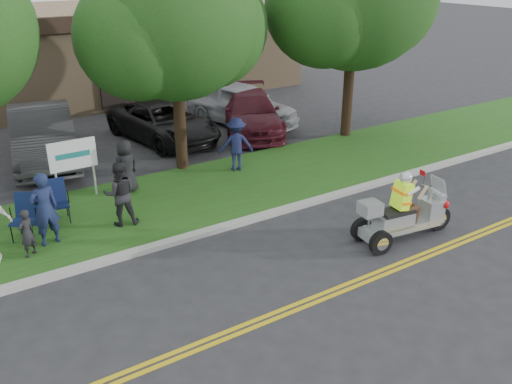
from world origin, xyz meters
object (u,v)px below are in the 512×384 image
lawn_chair_a (26,213)px  parked_car_right (251,112)px  lawn_chair_b (55,198)px  spectator_adult_mid (120,194)px  trike_scooter (403,216)px  parked_car_left (43,135)px  parked_car_far_right (241,104)px  spectator_adult_left (45,209)px  parked_car_mid (163,122)px

lawn_chair_a → parked_car_right: size_ratio=0.21×
lawn_chair_b → spectator_adult_mid: 1.69m
trike_scooter → parked_car_left: (-5.77, 9.97, 0.28)m
lawn_chair_b → parked_car_right: parked_car_right is taller
parked_car_left → parked_car_far_right: 7.53m
parked_car_far_right → lawn_chair_a: bearing=-163.2°
trike_scooter → spectator_adult_left: size_ratio=1.52×
lawn_chair_a → parked_car_left: parked_car_left is taller
spectator_adult_left → parked_car_far_right: (8.81, 6.07, -0.14)m
spectator_adult_mid → parked_car_far_right: size_ratio=0.33×
spectator_adult_left → parked_car_left: 6.04m
parked_car_mid → parked_car_right: 3.33m
parked_car_mid → spectator_adult_mid: bearing=-131.6°
spectator_adult_mid → parked_car_left: parked_car_left is taller
parked_car_left → parked_car_mid: size_ratio=1.10×
lawn_chair_a → parked_car_left: bearing=107.2°
spectator_adult_left → parked_car_right: 10.08m
lawn_chair_a → parked_car_mid: size_ratio=0.22×
trike_scooter → parked_car_right: (1.62, 9.20, 0.12)m
parked_car_left → parked_car_right: (7.38, -0.77, -0.15)m
trike_scooter → parked_car_right: 9.34m
lawn_chair_b → parked_car_right: 9.12m
lawn_chair_b → parked_car_mid: bearing=50.6°
parked_car_right → parked_car_far_right: size_ratio=1.03×
spectator_adult_left → spectator_adult_mid: (1.75, 0.05, -0.06)m
spectator_adult_left → parked_car_mid: (5.42, 5.86, -0.29)m
lawn_chair_a → spectator_adult_mid: (2.07, -0.56, 0.21)m
spectator_adult_left → parked_car_mid: 7.99m
parked_car_left → parked_car_mid: 4.14m
spectator_adult_mid → spectator_adult_left: bearing=16.9°
parked_car_left → trike_scooter: bearing=-50.1°
spectator_adult_mid → parked_car_left: bearing=-70.0°
trike_scooter → parked_car_left: size_ratio=0.50×
lawn_chair_a → parked_car_far_right: size_ratio=0.22×
trike_scooter → parked_car_far_right: trike_scooter is taller
trike_scooter → lawn_chair_b: trike_scooter is taller
trike_scooter → parked_car_far_right: size_ratio=0.54×
lawn_chair_b → parked_car_mid: parked_car_mid is taller
spectator_adult_mid → parked_car_far_right: bearing=-124.1°
lawn_chair_b → spectator_adult_left: 1.26m
spectator_adult_mid → parked_car_far_right: spectator_adult_mid is taller
parked_car_left → parked_car_far_right: parked_car_left is taller
parked_car_mid → parked_car_left: bearing=170.1°
lawn_chair_b → spectator_adult_left: spectator_adult_left is taller
parked_car_mid → parked_car_far_right: (3.39, 0.21, 0.15)m
trike_scooter → spectator_adult_left: 8.15m
lawn_chair_b → parked_car_far_right: size_ratio=0.22×
lawn_chair_b → parked_car_left: (0.81, 4.77, 0.18)m
lawn_chair_a → spectator_adult_mid: spectator_adult_mid is taller
spectator_adult_mid → lawn_chair_a: bearing=0.3°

